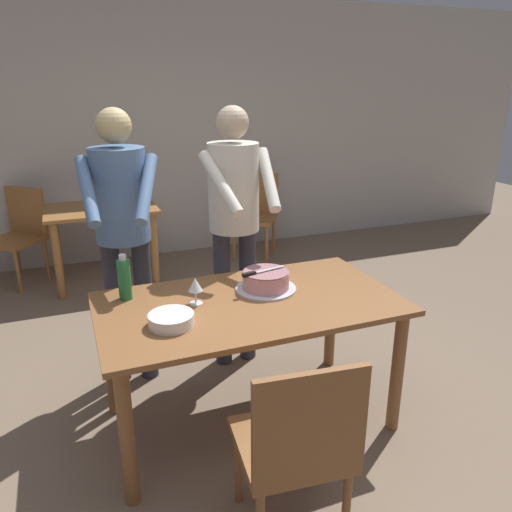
# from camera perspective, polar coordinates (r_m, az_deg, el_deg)

# --- Properties ---
(ground_plane) EXTENTS (14.00, 14.00, 0.00)m
(ground_plane) POSITION_cam_1_polar(r_m,az_deg,el_deg) (3.05, -0.69, -18.11)
(ground_plane) COLOR #7A6651
(back_wall) EXTENTS (10.00, 0.12, 2.70)m
(back_wall) POSITION_cam_1_polar(r_m,az_deg,el_deg) (5.54, -12.88, 13.73)
(back_wall) COLOR #BCB7AD
(back_wall) RESTS_ON ground_plane
(main_dining_table) EXTENTS (1.59, 0.87, 0.75)m
(main_dining_table) POSITION_cam_1_polar(r_m,az_deg,el_deg) (2.70, -0.74, -7.29)
(main_dining_table) COLOR brown
(main_dining_table) RESTS_ON ground_plane
(cake_on_platter) EXTENTS (0.34, 0.34, 0.11)m
(cake_on_platter) POSITION_cam_1_polar(r_m,az_deg,el_deg) (2.78, 1.13, -2.88)
(cake_on_platter) COLOR silver
(cake_on_platter) RESTS_ON main_dining_table
(cake_knife) EXTENTS (0.27, 0.08, 0.02)m
(cake_knife) POSITION_cam_1_polar(r_m,az_deg,el_deg) (2.72, -0.11, -1.93)
(cake_knife) COLOR silver
(cake_knife) RESTS_ON cake_on_platter
(plate_stack) EXTENTS (0.22, 0.22, 0.06)m
(plate_stack) POSITION_cam_1_polar(r_m,az_deg,el_deg) (2.43, -9.68, -7.20)
(plate_stack) COLOR white
(plate_stack) RESTS_ON main_dining_table
(wine_glass_near) EXTENTS (0.08, 0.08, 0.14)m
(wine_glass_near) POSITION_cam_1_polar(r_m,az_deg,el_deg) (2.60, -6.97, -3.37)
(wine_glass_near) COLOR silver
(wine_glass_near) RESTS_ON main_dining_table
(water_bottle) EXTENTS (0.07, 0.07, 0.25)m
(water_bottle) POSITION_cam_1_polar(r_m,az_deg,el_deg) (2.73, -14.83, -2.53)
(water_bottle) COLOR #1E6B38
(water_bottle) RESTS_ON main_dining_table
(person_cutting_cake) EXTENTS (0.47, 0.56, 1.72)m
(person_cutting_cake) POSITION_cam_1_polar(r_m,az_deg,el_deg) (3.17, -2.49, 5.17)
(person_cutting_cake) COLOR #2D2D38
(person_cutting_cake) RESTS_ON ground_plane
(person_standing_beside) EXTENTS (0.46, 0.57, 1.72)m
(person_standing_beside) POSITION_cam_1_polar(r_m,az_deg,el_deg) (3.06, -15.06, 3.96)
(person_standing_beside) COLOR #2D2D38
(person_standing_beside) RESTS_ON ground_plane
(chair_near_side) EXTENTS (0.48, 0.48, 0.90)m
(chair_near_side) POSITION_cam_1_polar(r_m,az_deg,el_deg) (2.12, 4.72, -20.64)
(chair_near_side) COLOR brown
(chair_near_side) RESTS_ON ground_plane
(background_table) EXTENTS (1.00, 0.70, 0.74)m
(background_table) POSITION_cam_1_polar(r_m,az_deg,el_deg) (4.93, -17.18, 3.51)
(background_table) COLOR #9E6633
(background_table) RESTS_ON ground_plane
(background_chair_0) EXTENTS (0.62, 0.62, 0.90)m
(background_chair_0) POSITION_cam_1_polar(r_m,az_deg,el_deg) (5.26, -25.48, 2.47)
(background_chair_0) COLOR #9E6633
(background_chair_0) RESTS_ON ground_plane
(background_chair_1) EXTENTS (0.61, 0.61, 0.90)m
(background_chair_1) POSITION_cam_1_polar(r_m,az_deg,el_deg) (5.51, -0.03, 5.11)
(background_chair_1) COLOR #9E6633
(background_chair_1) RESTS_ON ground_plane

